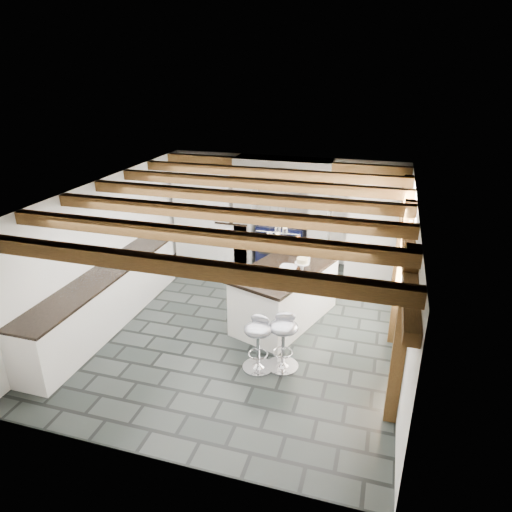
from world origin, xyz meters
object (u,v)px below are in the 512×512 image
(range_cooker, at_px, (281,243))
(bar_stool_far, at_px, (258,337))
(bar_stool_near, at_px, (283,335))
(kitchen_island, at_px, (286,293))

(range_cooker, relative_size, bar_stool_far, 1.20)
(bar_stool_far, bearing_deg, bar_stool_near, 27.22)
(range_cooker, bearing_deg, bar_stool_near, -76.07)
(kitchen_island, distance_m, bar_stool_far, 1.44)
(kitchen_island, bearing_deg, bar_stool_far, -73.15)
(kitchen_island, bearing_deg, range_cooker, 124.34)
(range_cooker, bearing_deg, kitchen_island, -74.79)
(range_cooker, bearing_deg, bar_stool_far, -81.32)
(kitchen_island, distance_m, bar_stool_near, 1.34)
(kitchen_island, xyz_separation_m, bar_stool_far, (-0.06, -1.44, 0.01))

